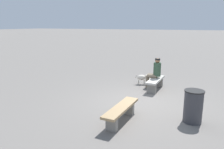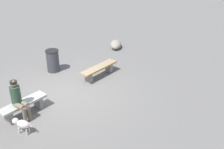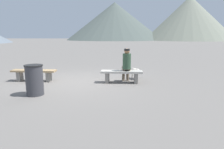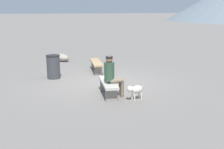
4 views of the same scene
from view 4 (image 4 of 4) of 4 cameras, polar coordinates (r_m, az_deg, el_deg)
name	(u,v)px [view 4 (image 4 of 4)]	position (r m, az deg, el deg)	size (l,w,h in m)	color
ground	(100,82)	(10.62, -2.32, -1.59)	(210.00, 210.00, 0.06)	slate
bench_left	(96,64)	(12.18, -3.15, 2.03)	(1.72, 0.40, 0.44)	gray
bench_right	(108,86)	(8.89, -0.75, -2.23)	(1.55, 0.42, 0.46)	gray
seated_person	(112,74)	(8.63, 0.02, 0.12)	(0.35, 0.60, 1.29)	#2D4733
dog	(136,90)	(8.52, 4.72, -3.04)	(0.37, 0.61, 0.45)	beige
trash_bin	(53,67)	(11.23, -11.65, 1.53)	(0.53, 0.53, 0.91)	#38383D
boulder	(62,57)	(14.77, -9.99, 3.37)	(0.90, 0.52, 0.37)	gray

